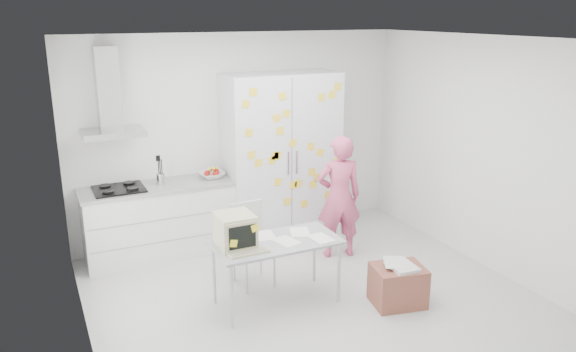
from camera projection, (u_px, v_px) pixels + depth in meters
name	position (u px, v px, depth m)	size (l,w,h in m)	color
floor	(308.00, 295.00, 6.09)	(4.50, 4.00, 0.02)	silver
walls	(280.00, 159.00, 6.33)	(4.52, 4.01, 2.70)	white
ceiling	(311.00, 38.00, 5.33)	(4.50, 4.00, 0.02)	white
counter_run	(160.00, 220.00, 6.94)	(1.84, 0.63, 1.28)	white
range_hood	(109.00, 101.00, 6.45)	(0.70, 0.48, 1.01)	silver
tall_cabinet	(281.00, 157.00, 7.42)	(1.50, 0.68, 2.20)	silver
person	(339.00, 197.00, 6.85)	(0.56, 0.37, 1.54)	#CC4F77
desk	(251.00, 236.00, 5.62)	(1.29, 0.66, 1.03)	#9FA3AA
chair	(251.00, 239.00, 6.23)	(0.44, 0.44, 0.92)	silver
cardboard_box	(398.00, 285.00, 5.83)	(0.60, 0.51, 0.46)	brown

